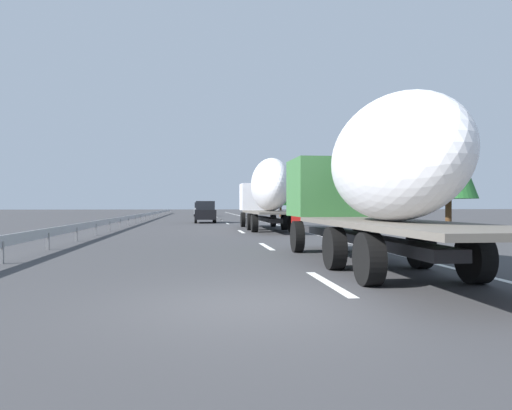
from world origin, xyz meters
TOP-DOWN VIEW (x-y plane):
  - ground_plane at (40.00, 0.00)m, footprint 260.00×260.00m
  - lane_stripe_0 at (2.00, -1.80)m, footprint 3.20×0.20m
  - lane_stripe_1 at (10.78, -1.80)m, footprint 3.20×0.20m
  - lane_stripe_2 at (21.22, -1.80)m, footprint 3.20×0.20m
  - lane_stripe_3 at (34.32, -1.80)m, footprint 3.20×0.20m
  - lane_stripe_4 at (44.42, -1.80)m, footprint 3.20×0.20m
  - lane_stripe_5 at (44.91, -1.80)m, footprint 3.20×0.20m
  - lane_stripe_6 at (56.92, -1.80)m, footprint 3.20×0.20m
  - lane_stripe_7 at (68.41, -1.80)m, footprint 3.20×0.20m
  - lane_stripe_8 at (84.82, -1.80)m, footprint 3.20×0.20m
  - edge_line_right at (45.00, -5.50)m, footprint 110.00×0.20m
  - truck_lead at (22.83, -3.60)m, footprint 12.78×2.55m
  - truck_trailing at (4.38, -3.60)m, footprint 12.37×2.55m
  - car_silver_hatch at (61.46, 0.25)m, footprint 4.14×1.85m
  - car_black_suv at (36.01, 0.06)m, footprint 4.16×1.86m
  - road_sign at (39.29, -6.70)m, footprint 0.10×0.90m
  - tree_0 at (26.25, -10.73)m, footprint 2.58×2.58m
  - tree_1 at (57.23, -10.40)m, footprint 2.53×2.53m
  - tree_2 at (13.59, -10.62)m, footprint 2.58×2.58m
  - guardrail_median at (43.00, 6.00)m, footprint 94.00×0.10m

SIDE VIEW (x-z plane):
  - ground_plane at x=40.00m, z-range 0.00..0.00m
  - lane_stripe_0 at x=2.00m, z-range 0.00..0.01m
  - lane_stripe_1 at x=10.78m, z-range 0.00..0.01m
  - lane_stripe_2 at x=21.22m, z-range 0.00..0.01m
  - lane_stripe_3 at x=34.32m, z-range 0.00..0.01m
  - lane_stripe_4 at x=44.42m, z-range 0.00..0.01m
  - lane_stripe_5 at x=44.91m, z-range 0.00..0.01m
  - lane_stripe_6 at x=56.92m, z-range 0.00..0.01m
  - lane_stripe_7 at x=68.41m, z-range 0.00..0.01m
  - lane_stripe_8 at x=84.82m, z-range 0.00..0.01m
  - edge_line_right at x=45.00m, z-range 0.00..0.01m
  - guardrail_median at x=43.00m, z-range 0.20..0.96m
  - car_black_suv at x=36.01m, z-range 0.00..1.92m
  - car_silver_hatch at x=61.46m, z-range 0.00..1.94m
  - road_sign at x=39.29m, z-range 0.58..3.58m
  - truck_trailing at x=4.38m, z-range 0.30..4.36m
  - truck_lead at x=22.83m, z-range 0.30..4.68m
  - tree_2 at x=13.59m, z-range 0.92..6.37m
  - tree_0 at x=26.25m, z-range 0.92..6.62m
  - tree_1 at x=57.23m, z-range 0.76..7.34m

